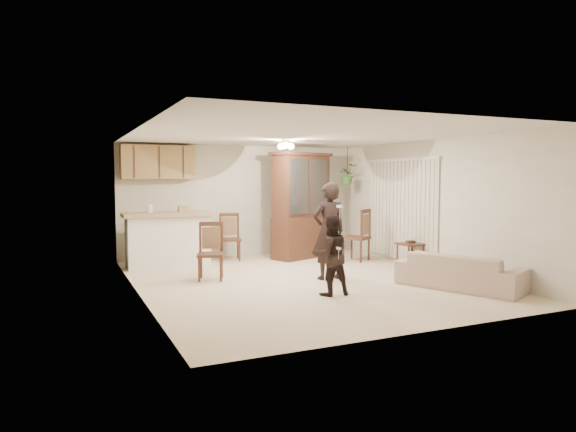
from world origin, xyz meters
name	(u,v)px	position (x,y,z in m)	size (l,w,h in m)	color
floor	(303,280)	(0.00, 0.00, 0.00)	(6.50, 6.50, 0.00)	beige
ceiling	(304,135)	(0.00, 0.00, 2.50)	(5.50, 6.50, 0.02)	silver
wall_back	(241,201)	(0.00, 3.25, 1.25)	(5.50, 0.02, 2.50)	silver
wall_front	(428,224)	(0.00, -3.25, 1.25)	(5.50, 0.02, 2.50)	silver
wall_left	(138,213)	(-2.75, 0.00, 1.25)	(0.02, 6.50, 2.50)	silver
wall_right	(431,205)	(2.75, 0.00, 1.25)	(0.02, 6.50, 2.50)	silver
breakfast_bar	(168,242)	(-1.85, 2.35, 0.50)	(1.60, 0.55, 1.00)	white
bar_top	(168,214)	(-1.85, 2.35, 1.05)	(1.75, 0.70, 0.08)	tan
upper_cabinets	(158,162)	(-1.90, 3.07, 2.10)	(1.50, 0.34, 0.70)	olive
vertical_blinds	(401,210)	(2.71, 0.90, 1.10)	(0.06, 2.30, 2.10)	beige
ceiling_fixture	(286,145)	(0.20, 1.20, 2.40)	(0.36, 0.36, 0.20)	#FBEDBC
hanging_plant	(347,174)	(2.30, 2.40, 1.85)	(0.43, 0.37, 0.48)	#326227
plant_cord	(348,160)	(2.30, 2.40, 2.17)	(0.01, 0.01, 0.65)	black
sofa	(460,266)	(2.01, -1.61, 0.37)	(1.87, 0.73, 0.73)	beige
adult	(329,228)	(0.46, -0.07, 0.90)	(0.66, 0.43, 1.80)	black
child	(330,251)	(-0.11, -1.15, 0.68)	(0.66, 0.51, 1.35)	black
china_hutch	(301,206)	(1.07, 2.30, 1.15)	(1.58, 1.06, 2.32)	#351F13
side_table	(410,255)	(2.49, 0.29, 0.25)	(0.45, 0.45, 0.54)	#351F13
chair_bar	(211,264)	(-1.44, 0.71, 0.28)	(0.57, 0.57, 1.00)	#351F13
chair_hutch_left	(230,247)	(-0.48, 2.63, 0.28)	(0.54, 0.54, 1.01)	#351F13
chair_hutch_right	(356,246)	(1.95, 1.43, 0.31)	(0.68, 0.68, 1.11)	#351F13
controller_adult	(340,206)	(0.45, -0.46, 1.30)	(0.05, 0.15, 0.05)	silver
controller_child	(339,248)	(-0.13, -1.44, 0.75)	(0.03, 0.11, 0.03)	silver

